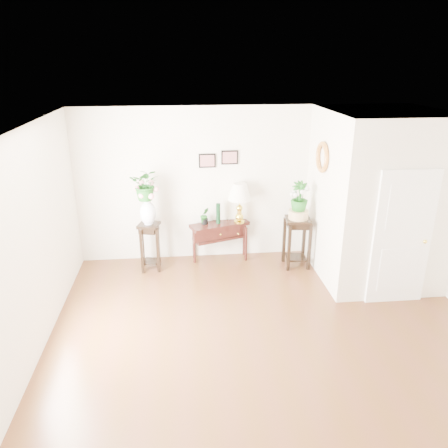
{
  "coord_description": "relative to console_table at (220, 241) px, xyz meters",
  "views": [
    {
      "loc": [
        -1.15,
        -4.87,
        3.57
      ],
      "look_at": [
        -0.5,
        1.3,
        1.19
      ],
      "focal_mm": 35.0,
      "sensor_mm": 36.0,
      "label": 1
    }
  ],
  "objects": [
    {
      "name": "green_vase",
      "position": [
        -0.02,
        0.0,
        0.53
      ],
      "size": [
        0.1,
        0.1,
        0.38
      ],
      "primitive_type": "cylinder",
      "rotation": [
        0.0,
        0.0,
        -0.3
      ],
      "color": "black",
      "rests_on": "console_table"
    },
    {
      "name": "narcissus",
      "position": [
        1.35,
        -0.43,
        0.95
      ],
      "size": [
        0.33,
        0.33,
        0.55
      ],
      "primitive_type": "imported",
      "rotation": [
        0.0,
        0.0,
        0.08
      ],
      "color": "#195A19",
      "rests_on": "ceramic_bowl"
    },
    {
      "name": "lily_arrangement",
      "position": [
        -1.26,
        -0.29,
        1.19
      ],
      "size": [
        0.56,
        0.5,
        0.56
      ],
      "primitive_type": "imported",
      "rotation": [
        0.0,
        0.0,
        -0.15
      ],
      "color": "#195A19",
      "rests_on": "porcelain_vase"
    },
    {
      "name": "art_print_right",
      "position": [
        0.2,
        0.16,
        1.54
      ],
      "size": [
        0.3,
        0.02,
        0.25
      ],
      "primitive_type": "cube",
      "color": "black",
      "rests_on": "wall_back"
    },
    {
      "name": "wall_back",
      "position": [
        0.45,
        0.18,
        1.04
      ],
      "size": [
        6.0,
        0.02,
        2.8
      ],
      "primitive_type": "cube",
      "color": "silver",
      "rests_on": "ground"
    },
    {
      "name": "potted_plant",
      "position": [
        -0.27,
        0.0,
        0.51
      ],
      "size": [
        0.19,
        0.17,
        0.3
      ],
      "primitive_type": "imported",
      "rotation": [
        0.0,
        0.0,
        0.27
      ],
      "color": "#195A19",
      "rests_on": "console_table"
    },
    {
      "name": "plant_stand_b",
      "position": [
        1.35,
        -0.43,
        0.1
      ],
      "size": [
        0.48,
        0.48,
        0.91
      ],
      "primitive_type": "cube",
      "rotation": [
        0.0,
        0.0,
        -0.13
      ],
      "color": "black",
      "rests_on": "floor"
    },
    {
      "name": "floor",
      "position": [
        0.45,
        -2.57,
        -0.36
      ],
      "size": [
        6.0,
        5.5,
        0.02
      ],
      "primitive_type": "cube",
      "color": "#543317",
      "rests_on": "ground"
    },
    {
      "name": "wall_front",
      "position": [
        0.45,
        -5.32,
        1.04
      ],
      "size": [
        6.0,
        0.02,
        2.8
      ],
      "primitive_type": "cube",
      "color": "silver",
      "rests_on": "ground"
    },
    {
      "name": "plant_stand_a",
      "position": [
        -1.26,
        -0.29,
        0.08
      ],
      "size": [
        0.42,
        0.42,
        0.87
      ],
      "primitive_type": "cube",
      "rotation": [
        0.0,
        0.0,
        -0.27
      ],
      "color": "black",
      "rests_on": "floor"
    },
    {
      "name": "partition",
      "position": [
        2.55,
        -0.79,
        1.04
      ],
      "size": [
        1.8,
        1.95,
        2.8
      ],
      "primitive_type": "cube",
      "color": "silver",
      "rests_on": "floor"
    },
    {
      "name": "wall_ornament",
      "position": [
        1.61,
        -0.67,
        1.69
      ],
      "size": [
        0.07,
        0.51,
        0.51
      ],
      "primitive_type": "torus",
      "rotation": [
        0.0,
        1.57,
        0.0
      ],
      "color": "orange",
      "rests_on": "partition"
    },
    {
      "name": "table_lamp",
      "position": [
        0.37,
        0.0,
        0.71
      ],
      "size": [
        0.53,
        0.53,
        0.75
      ],
      "primitive_type": "cube",
      "rotation": [
        0.0,
        0.0,
        0.26
      ],
      "color": "gold",
      "rests_on": "console_table"
    },
    {
      "name": "porcelain_vase",
      "position": [
        -1.26,
        -0.29,
        0.73
      ],
      "size": [
        0.28,
        0.28,
        0.48
      ],
      "primitive_type": null,
      "rotation": [
        0.0,
        0.0,
        0.01
      ],
      "color": "white",
      "rests_on": "plant_stand_a"
    },
    {
      "name": "console_table",
      "position": [
        0.0,
        0.0,
        0.0
      ],
      "size": [
        1.13,
        0.7,
        0.72
      ],
      "primitive_type": "cube",
      "rotation": [
        0.0,
        0.0,
        0.34
      ],
      "color": "#3A1712",
      "rests_on": "floor"
    },
    {
      "name": "ceiling",
      "position": [
        0.45,
        -2.57,
        2.44
      ],
      "size": [
        6.0,
        5.5,
        0.02
      ],
      "primitive_type": "cube",
      "color": "white",
      "rests_on": "ground"
    },
    {
      "name": "door",
      "position": [
        2.55,
        -1.79,
        0.69
      ],
      "size": [
        0.9,
        0.05,
        2.1
      ],
      "primitive_type": "cube",
      "color": "white",
      "rests_on": "floor"
    },
    {
      "name": "ceramic_bowl",
      "position": [
        1.35,
        -0.43,
        0.63
      ],
      "size": [
        0.38,
        0.38,
        0.16
      ],
      "primitive_type": "cylinder",
      "rotation": [
        0.0,
        0.0,
        -0.08
      ],
      "color": "#CBB28E",
      "rests_on": "plant_stand_b"
    },
    {
      "name": "wall_left",
      "position": [
        -2.55,
        -2.57,
        1.04
      ],
      "size": [
        0.02,
        5.5,
        2.8
      ],
      "primitive_type": "cube",
      "color": "silver",
      "rests_on": "ground"
    },
    {
      "name": "art_print_left",
      "position": [
        -0.2,
        0.16,
        1.49
      ],
      "size": [
        0.3,
        0.02,
        0.25
      ],
      "primitive_type": "cube",
      "color": "black",
      "rests_on": "wall_back"
    }
  ]
}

